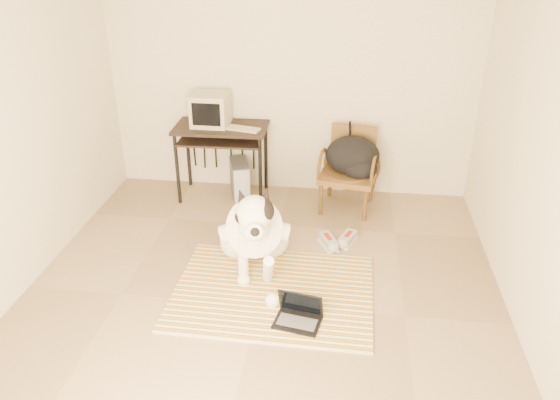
% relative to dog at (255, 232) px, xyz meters
% --- Properties ---
extents(floor, '(4.50, 4.50, 0.00)m').
position_rel_dog_xyz_m(floor, '(0.12, -0.53, -0.38)').
color(floor, '#8D7656').
rests_on(floor, ground).
extents(wall_back, '(4.50, 0.00, 4.50)m').
position_rel_dog_xyz_m(wall_back, '(0.12, 1.72, 0.97)').
color(wall_back, beige).
rests_on(wall_back, floor).
extents(wall_front, '(4.50, 0.00, 4.50)m').
position_rel_dog_xyz_m(wall_front, '(0.12, -2.78, 0.97)').
color(wall_front, beige).
rests_on(wall_front, floor).
extents(wall_right, '(0.00, 4.50, 4.50)m').
position_rel_dog_xyz_m(wall_right, '(2.12, -0.53, 0.97)').
color(wall_right, beige).
rests_on(wall_right, floor).
extents(rug, '(1.69, 1.30, 0.02)m').
position_rel_dog_xyz_m(rug, '(0.21, -0.35, -0.37)').
color(rug, '#C87B0B').
rests_on(rug, floor).
extents(dog, '(0.64, 1.26, 0.95)m').
position_rel_dog_xyz_m(dog, '(0.00, 0.00, 0.00)').
color(dog, white).
rests_on(dog, rug).
extents(laptop, '(0.39, 0.31, 0.25)m').
position_rel_dog_xyz_m(laptop, '(0.46, -0.71, -0.30)').
color(laptop, black).
rests_on(laptop, rug).
extents(computer_desk, '(1.01, 0.57, 0.83)m').
position_rel_dog_xyz_m(computer_desk, '(-0.60, 1.40, 0.34)').
color(computer_desk, black).
rests_on(computer_desk, floor).
extents(crt_monitor, '(0.39, 0.38, 0.34)m').
position_rel_dog_xyz_m(crt_monitor, '(-0.71, 1.45, 0.63)').
color(crt_monitor, '#B3AA8C').
rests_on(crt_monitor, computer_desk).
extents(desk_keyboard, '(0.38, 0.22, 0.02)m').
position_rel_dog_xyz_m(desk_keyboard, '(-0.34, 1.32, 0.47)').
color(desk_keyboard, '#B3AA8C').
rests_on(desk_keyboard, computer_desk).
extents(pc_tower, '(0.30, 0.47, 0.41)m').
position_rel_dog_xyz_m(pc_tower, '(-0.41, 1.44, -0.17)').
color(pc_tower, '#4E4E51').
rests_on(pc_tower, floor).
extents(rattan_chair, '(0.65, 0.63, 0.86)m').
position_rel_dog_xyz_m(rattan_chair, '(0.80, 1.33, 0.06)').
color(rattan_chair, brown).
rests_on(rattan_chair, floor).
extents(backpack, '(0.57, 0.50, 0.42)m').
position_rel_dog_xyz_m(backpack, '(0.84, 1.29, 0.21)').
color(backpack, black).
rests_on(backpack, rattan_chair).
extents(sneaker_left, '(0.21, 0.29, 0.10)m').
position_rel_dog_xyz_m(sneaker_left, '(0.64, 0.46, -0.33)').
color(sneaker_left, white).
rests_on(sneaker_left, floor).
extents(sneaker_right, '(0.20, 0.29, 0.09)m').
position_rel_dog_xyz_m(sneaker_right, '(0.82, 0.54, -0.34)').
color(sneaker_right, white).
rests_on(sneaker_right, floor).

